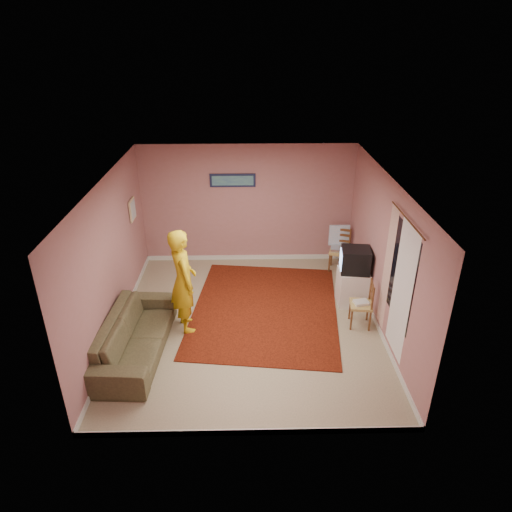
{
  "coord_description": "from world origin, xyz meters",
  "views": [
    {
      "loc": [
        -0.01,
        -6.7,
        4.68
      ],
      "look_at": [
        0.14,
        0.6,
        1.02
      ],
      "focal_mm": 32.0,
      "sensor_mm": 36.0,
      "label": 1
    }
  ],
  "objects_px": {
    "crt_tv": "(355,260)",
    "person": "(183,281)",
    "chair_a": "(340,247)",
    "chair_b": "(362,299)",
    "tv_cabinet": "(352,287)",
    "sofa": "(135,335)"
  },
  "relations": [
    {
      "from": "crt_tv",
      "to": "chair_a",
      "type": "distance_m",
      "value": 1.36
    },
    {
      "from": "chair_a",
      "to": "chair_b",
      "type": "distance_m",
      "value": 2.03
    },
    {
      "from": "tv_cabinet",
      "to": "chair_b",
      "type": "relative_size",
      "value": 1.48
    },
    {
      "from": "crt_tv",
      "to": "chair_a",
      "type": "xyz_separation_m",
      "value": [
        0.0,
        1.31,
        -0.35
      ]
    },
    {
      "from": "person",
      "to": "sofa",
      "type": "bearing_deg",
      "value": 112.93
    },
    {
      "from": "crt_tv",
      "to": "chair_a",
      "type": "relative_size",
      "value": 1.12
    },
    {
      "from": "tv_cabinet",
      "to": "crt_tv",
      "type": "height_order",
      "value": "crt_tv"
    },
    {
      "from": "crt_tv",
      "to": "sofa",
      "type": "distance_m",
      "value": 4.04
    },
    {
      "from": "tv_cabinet",
      "to": "chair_b",
      "type": "distance_m",
      "value": 0.74
    },
    {
      "from": "chair_a",
      "to": "person",
      "type": "height_order",
      "value": "person"
    },
    {
      "from": "crt_tv",
      "to": "sofa",
      "type": "height_order",
      "value": "crt_tv"
    },
    {
      "from": "sofa",
      "to": "person",
      "type": "height_order",
      "value": "person"
    },
    {
      "from": "person",
      "to": "crt_tv",
      "type": "bearing_deg",
      "value": -97.01
    },
    {
      "from": "tv_cabinet",
      "to": "person",
      "type": "xyz_separation_m",
      "value": [
        -3.03,
        -0.72,
        0.58
      ]
    },
    {
      "from": "crt_tv",
      "to": "chair_b",
      "type": "bearing_deg",
      "value": -83.21
    },
    {
      "from": "person",
      "to": "chair_a",
      "type": "bearing_deg",
      "value": -76.49
    },
    {
      "from": "tv_cabinet",
      "to": "crt_tv",
      "type": "relative_size",
      "value": 1.2
    },
    {
      "from": "chair_a",
      "to": "person",
      "type": "relative_size",
      "value": 0.28
    },
    {
      "from": "chair_a",
      "to": "chair_b",
      "type": "relative_size",
      "value": 1.11
    },
    {
      "from": "tv_cabinet",
      "to": "chair_b",
      "type": "bearing_deg",
      "value": -90.91
    },
    {
      "from": "chair_b",
      "to": "sofa",
      "type": "bearing_deg",
      "value": -72.49
    },
    {
      "from": "crt_tv",
      "to": "person",
      "type": "height_order",
      "value": "person"
    }
  ]
}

